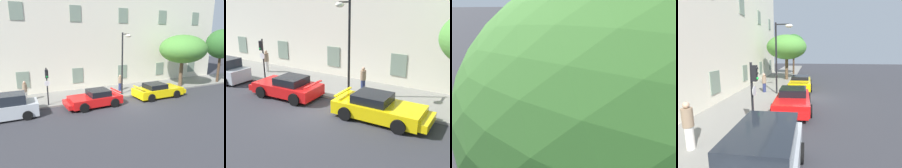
# 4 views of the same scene
# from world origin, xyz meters

# --- Properties ---
(ground_plane) EXTENTS (80.00, 80.00, 0.00)m
(ground_plane) POSITION_xyz_m (0.00, 0.00, 0.00)
(ground_plane) COLOR #333338
(sidewalk) EXTENTS (60.00, 4.20, 0.14)m
(sidewalk) POSITION_xyz_m (0.00, 4.07, 0.07)
(sidewalk) COLOR gray
(sidewalk) RESTS_ON ground
(building_facade) EXTENTS (32.23, 4.46, 13.14)m
(building_facade) POSITION_xyz_m (-0.00, 8.15, 6.59)
(building_facade) COLOR beige
(building_facade) RESTS_ON ground
(sportscar_red_lead) EXTENTS (4.56, 2.40, 1.31)m
(sportscar_red_lead) POSITION_xyz_m (-2.79, 0.98, 0.61)
(sportscar_red_lead) COLOR red
(sportscar_red_lead) RESTS_ON ground
(sportscar_yellow_flank) EXTENTS (4.92, 2.24, 1.31)m
(sportscar_yellow_flank) POSITION_xyz_m (3.64, 0.87, 0.60)
(sportscar_yellow_flank) COLOR yellow
(sportscar_yellow_flank) RESTS_ON ground
(hatchback_parked) EXTENTS (3.85, 1.96, 1.72)m
(hatchback_parked) POSITION_xyz_m (-8.94, 1.06, 0.80)
(hatchback_parked) COLOR #B2B7BC
(hatchback_parked) RESTS_ON ground
(tree_near_kerb) EXTENTS (3.41, 3.41, 6.13)m
(tree_near_kerb) POSITION_xyz_m (13.58, 2.55, 4.58)
(tree_near_kerb) COLOR #473323
(tree_near_kerb) RESTS_ON sidewalk
(tree_midblock) EXTENTS (4.91, 4.91, 5.52)m
(tree_midblock) POSITION_xyz_m (8.09, 2.89, 4.15)
(tree_midblock) COLOR brown
(tree_midblock) RESTS_ON sidewalk
(traffic_light) EXTENTS (0.44, 0.36, 3.01)m
(traffic_light) POSITION_xyz_m (-6.11, 2.29, 2.19)
(traffic_light) COLOR black
(traffic_light) RESTS_ON sidewalk
(street_lamp) EXTENTS (0.44, 1.42, 5.70)m
(street_lamp) POSITION_xyz_m (0.71, 2.28, 4.07)
(street_lamp) COLOR black
(street_lamp) RESTS_ON sidewalk
(pedestrian_admiring) EXTENTS (0.43, 0.43, 1.62)m
(pedestrian_admiring) POSITION_xyz_m (1.10, 3.88, 0.96)
(pedestrian_admiring) COLOR navy
(pedestrian_admiring) RESTS_ON sidewalk
(pedestrian_strolling) EXTENTS (0.52, 0.52, 1.75)m
(pedestrian_strolling) POSITION_xyz_m (-7.71, 4.15, 1.04)
(pedestrian_strolling) COLOR silver
(pedestrian_strolling) RESTS_ON sidewalk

